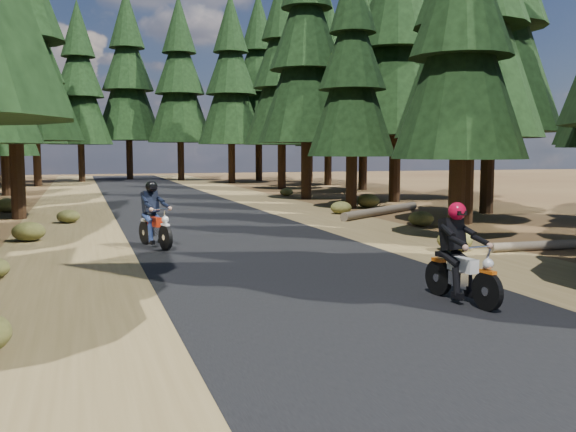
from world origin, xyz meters
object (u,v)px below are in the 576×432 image
at_px(log_near, 382,211).
at_px(rider_lead, 462,270).
at_px(rider_follow, 155,225).
at_px(log_far, 558,245).

relative_size(log_near, rider_lead, 3.08).
height_order(log_near, rider_follow, rider_follow).
distance_m(log_far, rider_lead, 7.03).
xyz_separation_m(log_far, rider_follow, (-9.67, 3.49, 0.46)).
bearing_deg(rider_follow, rider_lead, 100.14).
bearing_deg(log_far, rider_follow, 162.24).
xyz_separation_m(log_near, rider_follow, (-9.36, -5.85, 0.42)).
bearing_deg(rider_lead, log_far, -150.06).
bearing_deg(log_near, log_far, -124.68).
xyz_separation_m(log_far, rider_lead, (-5.60, -4.23, 0.43)).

